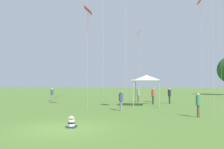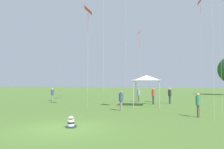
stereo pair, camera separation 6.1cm
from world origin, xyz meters
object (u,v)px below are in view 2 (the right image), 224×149
at_px(kite_7, 88,13).
at_px(person_standing_2, 198,103).
at_px(person_standing_0, 52,93).
at_px(person_standing_5, 121,99).
at_px(canopy_tent, 147,78).
at_px(kite_9, 139,34).
at_px(person_standing_6, 170,94).
at_px(person_standing_3, 153,94).
at_px(kite_6, 200,4).
at_px(person_standing_7, 139,94).
at_px(seated_toddler, 71,123).

bearing_deg(kite_7, person_standing_2, -81.15).
distance_m(person_standing_0, person_standing_5, 14.71).
height_order(canopy_tent, kite_7, kite_7).
bearing_deg(kite_9, person_standing_6, 52.71).
relative_size(person_standing_5, person_standing_6, 0.91).
xyz_separation_m(person_standing_2, person_standing_3, (-4.38, 9.02, 0.11)).
bearing_deg(kite_6, person_standing_3, -1.77).
xyz_separation_m(person_standing_6, person_standing_7, (-3.89, 0.94, -0.07)).
relative_size(person_standing_2, kite_6, 0.12).
distance_m(person_standing_0, canopy_tent, 14.27).
xyz_separation_m(person_standing_2, kite_7, (-9.33, 2.22, 7.87)).
height_order(seated_toddler, person_standing_6, person_standing_6).
distance_m(person_standing_3, kite_9, 12.41).
height_order(person_standing_5, kite_9, kite_9).
xyz_separation_m(person_standing_5, person_standing_7, (-0.52, 9.34, 0.04)).
bearing_deg(kite_9, seated_toddler, 19.55).
bearing_deg(person_standing_5, person_standing_3, -173.62).
height_order(person_standing_0, person_standing_5, person_standing_0).
height_order(person_standing_5, kite_6, kite_6).
xyz_separation_m(person_standing_5, canopy_tent, (1.38, 4.57, 1.91)).
bearing_deg(person_standing_6, person_standing_7, -12.02).
height_order(person_standing_7, canopy_tent, canopy_tent).
height_order(person_standing_3, person_standing_7, person_standing_3).
bearing_deg(person_standing_7, canopy_tent, -141.57).
xyz_separation_m(person_standing_0, person_standing_5, (12.34, -8.00, -0.03)).
bearing_deg(kite_9, person_standing_3, 38.39).
relative_size(person_standing_3, kite_6, 0.13).
bearing_deg(kite_7, person_standing_6, -17.39).
relative_size(kite_6, kite_7, 1.44).
height_order(person_standing_2, person_standing_5, person_standing_5).
height_order(person_standing_2, kite_7, kite_7).
xyz_separation_m(canopy_tent, kite_9, (-2.97, 10.55, 7.13)).
height_order(person_standing_6, kite_9, kite_9).
bearing_deg(person_standing_6, canopy_tent, 64.09).
bearing_deg(person_standing_2, kite_9, -133.88).
relative_size(seated_toddler, person_standing_5, 0.36).
relative_size(seated_toddler, person_standing_3, 0.33).
bearing_deg(person_standing_6, person_standing_3, 37.75).
distance_m(person_standing_2, person_standing_6, 10.62).
xyz_separation_m(seated_toddler, person_standing_6, (3.66, 16.27, 0.86)).
distance_m(person_standing_3, kite_7, 11.44).
height_order(person_standing_0, person_standing_7, person_standing_7).
distance_m(person_standing_7, kite_6, 14.33).
distance_m(person_standing_3, kite_6, 13.92).
bearing_deg(canopy_tent, person_standing_2, -54.27).
bearing_deg(person_standing_6, person_standing_0, 3.06).
bearing_deg(person_standing_0, kite_9, -8.55).
xyz_separation_m(kite_7, kite_9, (1.72, 14.79, 1.17)).
height_order(person_standing_0, canopy_tent, canopy_tent).
distance_m(person_standing_0, kite_7, 14.21).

